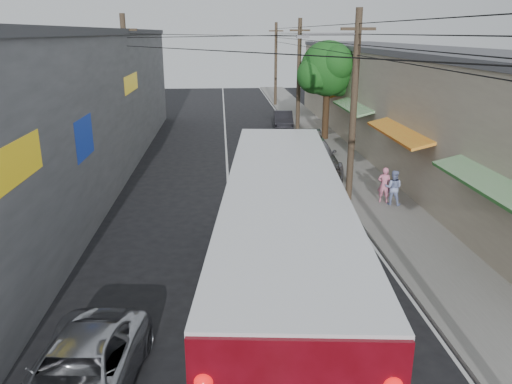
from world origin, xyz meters
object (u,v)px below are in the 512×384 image
parked_car_mid (306,148)px  parked_car_far (283,120)px  coach_bus (283,246)px  jeepney (79,376)px  pedestrian_far (393,188)px  parked_suv (310,155)px  pedestrian_near (384,185)px

parked_car_mid → parked_car_far: size_ratio=1.07×
parked_car_mid → coach_bus: bearing=-104.6°
jeepney → parked_car_mid: size_ratio=1.05×
coach_bus → pedestrian_far: size_ratio=8.86×
parked_suv → pedestrian_far: 6.34m
parked_suv → pedestrian_near: 5.93m
coach_bus → parked_car_mid: bearing=83.9°
pedestrian_far → parked_car_far: bearing=-58.9°
parked_suv → parked_car_far: bearing=89.9°
parked_car_far → pedestrian_far: pedestrian_far is taller
parked_suv → pedestrian_far: bearing=-66.4°
coach_bus → pedestrian_near: 10.03m
coach_bus → pedestrian_near: bearing=62.9°
parked_suv → jeepney: bearing=-113.7°
parked_suv → parked_car_mid: bearing=85.2°
parked_car_mid → pedestrian_near: size_ratio=2.79×
parked_car_mid → parked_suv: bearing=-98.1°
pedestrian_far → coach_bus: bearing=78.6°
jeepney → pedestrian_near: size_ratio=2.92×
parked_suv → parked_car_mid: 2.54m
coach_bus → parked_car_far: 26.66m
parked_car_mid → pedestrian_near: 8.27m
pedestrian_far → parked_suv: bearing=-43.1°
parked_car_mid → pedestrian_far: 8.65m
coach_bus → parked_suv: (3.16, 13.89, -1.04)m
jeepney → parked_suv: size_ratio=0.73×
parked_car_far → parked_car_mid: bearing=-85.1°
parked_suv → pedestrian_near: parked_suv is taller
parked_car_mid → parked_car_far: parked_car_mid is taller
coach_bus → jeepney: (-4.37, -2.98, -1.31)m
jeepney → parked_car_mid: 20.89m
parked_suv → parked_car_far: (0.10, 12.54, -0.24)m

